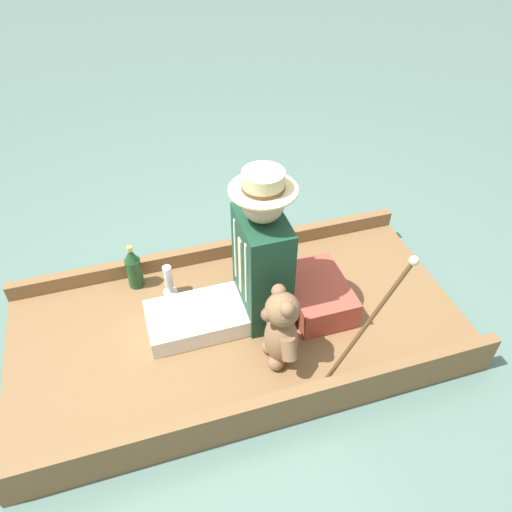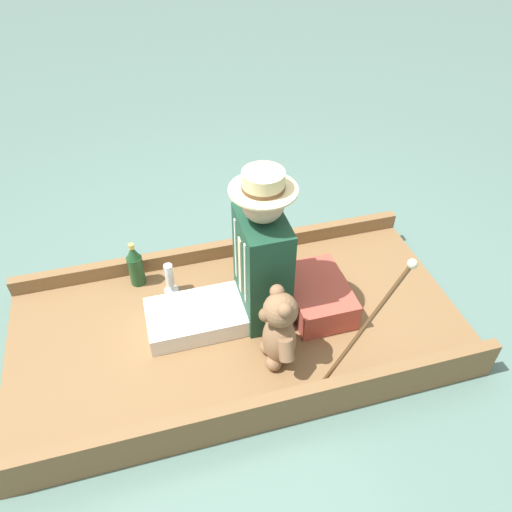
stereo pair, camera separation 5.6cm
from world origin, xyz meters
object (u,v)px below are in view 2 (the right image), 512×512
Objects in this scene: teddy_bear at (279,330)px; wine_glass at (169,277)px; champagne_bottle at (135,265)px; walking_cane at (373,316)px; seated_person at (247,269)px.

teddy_bear is 0.78m from wine_glass.
wine_glass is 0.22m from champagne_bottle.
walking_cane reaches higher than wine_glass.
seated_person is 1.95× the size of teddy_bear.
champagne_bottle is at bearing 57.14° from seated_person.
seated_person is 0.73m from champagne_bottle.
seated_person reaches higher than teddy_bear.
teddy_bear is 1.58× the size of champagne_bottle.
seated_person is 0.53m from wine_glass.
champagne_bottle is at bearing 40.04° from teddy_bear.
champagne_bottle is at bearing 46.07° from walking_cane.
seated_person is 1.22× the size of walking_cane.
teddy_bear is (-0.34, -0.07, -0.12)m from seated_person.
champagne_bottle is at bearing 55.45° from wine_glass.
walking_cane is 1.41m from champagne_bottle.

